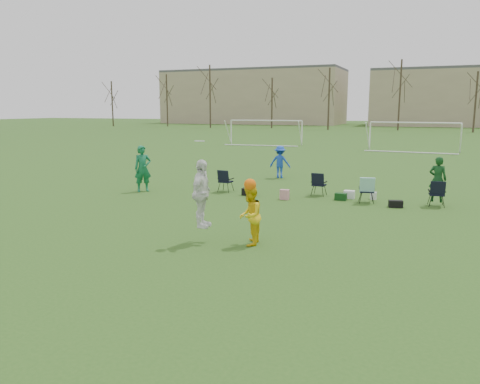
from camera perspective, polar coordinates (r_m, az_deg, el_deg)
The scene contains 9 objects.
ground at distance 12.41m, azimuth -5.36°, elevation -6.71°, with size 260.00×260.00×0.00m, color #2B551A.
fielder_green_near at distance 20.81m, azimuth -11.77°, elevation 2.81°, with size 0.73×0.48×2.01m, color #12673F.
fielder_blue at distance 24.49m, azimuth 4.90°, elevation 3.67°, with size 1.09×0.62×1.68m, color #1843B9.
center_contest at distance 12.41m, azimuth -1.93°, elevation -1.39°, with size 1.91×1.31×2.77m.
sideline_setup at distance 19.01m, azimuth 13.51°, elevation 0.68°, with size 9.16×1.83×1.84m.
goal_left at distance 47.16m, azimuth 3.17°, elevation 8.12°, with size 7.39×0.76×2.46m.
goal_mid at distance 42.55m, azimuth 20.46°, elevation 7.28°, with size 7.40×0.63×2.46m.
tree_line at distance 80.52m, azimuth 18.97°, elevation 10.69°, with size 110.28×3.28×11.40m.
building_row at distance 106.52m, azimuth 23.47°, elevation 10.63°, with size 126.00×16.00×13.00m.
Camera 1 is at (5.58, -10.49, 3.59)m, focal length 35.00 mm.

